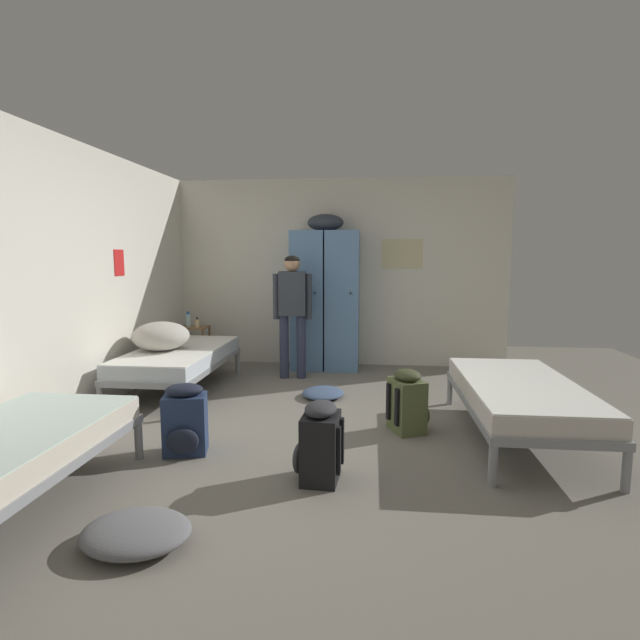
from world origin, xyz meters
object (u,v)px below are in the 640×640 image
object	(u,v)px
shelf_unit	(194,343)
lotion_bottle	(197,323)
person_traveler	(292,305)
clothes_pile_denim	(323,393)
bed_left_rear	(179,358)
locker_bank	(325,297)
water_bottle	(188,320)
bed_right	(519,394)
clothes_pile_grey	(136,532)
backpack_olive	(408,402)
backpack_navy	(185,421)
backpack_black	(319,443)
bedding_heap	(161,336)

from	to	relation	value
shelf_unit	lotion_bottle	size ratio (longest dim) A/B	4.23
person_traveler	clothes_pile_denim	xyz separation A→B (m)	(0.46, -0.82, -0.88)
bed_left_rear	person_traveler	bearing A→B (deg)	32.14
locker_bank	water_bottle	distance (m)	1.90
bed_right	clothes_pile_grey	bearing A→B (deg)	-143.48
bed_left_rear	clothes_pile_grey	size ratio (longest dim) A/B	3.26
backpack_olive	bed_right	bearing A→B (deg)	-4.62
water_bottle	backpack_navy	size ratio (longest dim) A/B	0.37
shelf_unit	backpack_olive	bearing A→B (deg)	-38.72
backpack_black	backpack_navy	world-z (taller)	same
backpack_black	backpack_navy	size ratio (longest dim) A/B	1.00
locker_bank	lotion_bottle	distance (m)	1.76
backpack_navy	clothes_pile_denim	size ratio (longest dim) A/B	1.06
shelf_unit	bed_right	xyz separation A→B (m)	(3.64, -2.26, 0.04)
backpack_olive	clothes_pile_grey	size ratio (longest dim) A/B	0.94
shelf_unit	lotion_bottle	bearing A→B (deg)	-29.74
person_traveler	clothes_pile_denim	size ratio (longest dim) A/B	2.94
lotion_bottle	person_traveler	bearing A→B (deg)	-15.19
person_traveler	clothes_pile_grey	world-z (taller)	person_traveler
backpack_black	backpack_olive	size ratio (longest dim) A/B	1.00
bed_right	backpack_olive	world-z (taller)	backpack_olive
shelf_unit	clothes_pile_grey	distance (m)	4.26
backpack_black	backpack_navy	xyz separation A→B (m)	(-1.08, 0.35, 0.00)
bedding_heap	clothes_pile_grey	bearing A→B (deg)	-68.98
backpack_black	water_bottle	bearing A→B (deg)	123.55
locker_bank	person_traveler	distance (m)	0.69
locker_bank	bedding_heap	world-z (taller)	locker_bank
shelf_unit	backpack_olive	size ratio (longest dim) A/B	1.04
person_traveler	clothes_pile_grey	xyz separation A→B (m)	(-0.25, -3.67, -0.85)
lotion_bottle	water_bottle	bearing A→B (deg)	158.20
shelf_unit	person_traveler	world-z (taller)	person_traveler
locker_bank	water_bottle	size ratio (longest dim) A/B	10.27
shelf_unit	bedding_heap	xyz separation A→B (m)	(0.10, -1.26, 0.30)
bedding_heap	clothes_pile_denim	xyz separation A→B (m)	(1.79, 0.04, -0.60)
person_traveler	lotion_bottle	distance (m)	1.44
backpack_navy	shelf_unit	bearing A→B (deg)	108.97
bed_left_rear	clothes_pile_denim	world-z (taller)	bed_left_rear
lotion_bottle	shelf_unit	bearing A→B (deg)	150.26
locker_bank	bed_right	size ratio (longest dim) A/B	1.09
shelf_unit	lotion_bottle	xyz separation A→B (m)	(0.07, -0.04, 0.28)
backpack_olive	shelf_unit	bearing A→B (deg)	141.28
water_bottle	clothes_pile_grey	bearing A→B (deg)	-72.88
bed_left_rear	backpack_navy	world-z (taller)	backpack_navy
locker_bank	clothes_pile_denim	size ratio (longest dim) A/B	3.99
water_bottle	backpack_black	distance (m)	3.90
bedding_heap	person_traveler	size ratio (longest dim) A/B	0.40
water_bottle	backpack_navy	world-z (taller)	water_bottle
bedding_heap	person_traveler	xyz separation A→B (m)	(1.33, 0.85, 0.27)
backpack_black	clothes_pile_grey	distance (m)	1.25
bedding_heap	lotion_bottle	distance (m)	1.22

